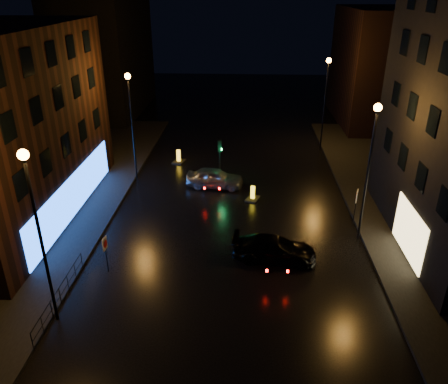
# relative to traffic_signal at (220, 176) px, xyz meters

# --- Properties ---
(ground) EXTENTS (120.00, 120.00, 0.00)m
(ground) POSITION_rel_traffic_signal_xyz_m (1.20, -14.00, -0.50)
(ground) COLOR black
(ground) RESTS_ON ground
(pavement_left) EXTENTS (12.00, 44.00, 0.15)m
(pavement_left) POSITION_rel_traffic_signal_xyz_m (-12.80, -6.00, -0.43)
(pavement_left) COLOR black
(pavement_left) RESTS_ON ground
(pavement_right) EXTENTS (12.00, 44.00, 0.15)m
(pavement_right) POSITION_rel_traffic_signal_xyz_m (15.20, -6.00, -0.43)
(pavement_right) COLOR black
(pavement_right) RESTS_ON ground
(building_far_left) EXTENTS (8.00, 16.00, 14.00)m
(building_far_left) POSITION_rel_traffic_signal_xyz_m (-14.80, 21.00, 6.50)
(building_far_left) COLOR black
(building_far_left) RESTS_ON ground
(building_far_right) EXTENTS (8.00, 14.00, 12.00)m
(building_far_right) POSITION_rel_traffic_signal_xyz_m (16.20, 18.00, 5.50)
(building_far_right) COLOR black
(building_far_right) RESTS_ON ground
(street_lamp_lnear) EXTENTS (0.44, 0.44, 8.37)m
(street_lamp_lnear) POSITION_rel_traffic_signal_xyz_m (-6.60, -16.00, 5.06)
(street_lamp_lnear) COLOR black
(street_lamp_lnear) RESTS_ON ground
(street_lamp_lfar) EXTENTS (0.44, 0.44, 8.37)m
(street_lamp_lfar) POSITION_rel_traffic_signal_xyz_m (-6.60, -0.00, 5.06)
(street_lamp_lfar) COLOR black
(street_lamp_lfar) RESTS_ON ground
(street_lamp_rnear) EXTENTS (0.44, 0.44, 8.37)m
(street_lamp_rnear) POSITION_rel_traffic_signal_xyz_m (9.00, -8.00, 5.06)
(street_lamp_rnear) COLOR black
(street_lamp_rnear) RESTS_ON ground
(street_lamp_rfar) EXTENTS (0.44, 0.44, 8.37)m
(street_lamp_rfar) POSITION_rel_traffic_signal_xyz_m (9.00, 8.00, 5.06)
(street_lamp_rfar) COLOR black
(street_lamp_rfar) RESTS_ON ground
(traffic_signal) EXTENTS (1.40, 2.40, 3.45)m
(traffic_signal) POSITION_rel_traffic_signal_xyz_m (0.00, 0.00, 0.00)
(traffic_signal) COLOR black
(traffic_signal) RESTS_ON ground
(guard_railing) EXTENTS (0.05, 6.04, 1.00)m
(guard_railing) POSITION_rel_traffic_signal_xyz_m (-6.80, -15.00, 0.24)
(guard_railing) COLOR black
(guard_railing) RESTS_ON ground
(silver_hatchback) EXTENTS (4.45, 2.05, 1.48)m
(silver_hatchback) POSITION_rel_traffic_signal_xyz_m (-0.35, -0.91, 0.24)
(silver_hatchback) COLOR #B8BBC0
(silver_hatchback) RESTS_ON ground
(dark_sedan) EXTENTS (4.87, 2.40, 1.36)m
(dark_sedan) POSITION_rel_traffic_signal_xyz_m (3.73, -10.55, 0.18)
(dark_sedan) COLOR black
(dark_sedan) RESTS_ON ground
(bollard_near) EXTENTS (1.16, 1.40, 1.05)m
(bollard_near) POSITION_rel_traffic_signal_xyz_m (2.56, -2.99, -0.27)
(bollard_near) COLOR black
(bollard_near) RESTS_ON ground
(bollard_far) EXTENTS (1.14, 1.46, 1.13)m
(bollard_far) POSITION_rel_traffic_signal_xyz_m (-3.86, 4.05, -0.25)
(bollard_far) COLOR black
(bollard_far) RESTS_ON ground
(road_sign_left) EXTENTS (0.10, 0.52, 2.13)m
(road_sign_left) POSITION_rel_traffic_signal_xyz_m (-5.30, -12.23, 1.09)
(road_sign_left) COLOR black
(road_sign_left) RESTS_ON ground
(road_sign_right) EXTENTS (0.23, 0.56, 2.36)m
(road_sign_right) POSITION_rel_traffic_signal_xyz_m (9.10, -6.13, 1.27)
(road_sign_right) COLOR black
(road_sign_right) RESTS_ON ground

